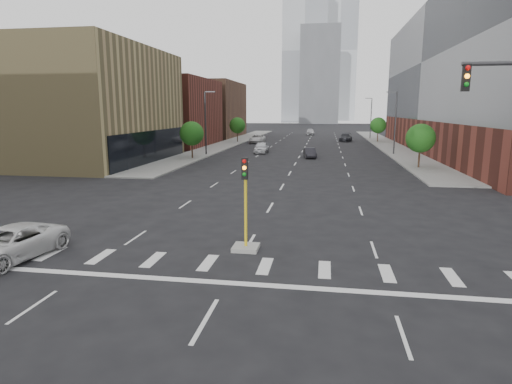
% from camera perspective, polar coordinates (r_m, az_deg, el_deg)
% --- Properties ---
extents(ground, '(400.00, 400.00, 0.00)m').
position_cam_1_polar(ground, '(12.50, -9.46, -20.72)').
color(ground, black).
rests_on(ground, ground).
extents(sidewalk_left_far, '(5.00, 92.00, 0.15)m').
position_cam_1_polar(sidewalk_left_far, '(86.31, -3.27, 6.63)').
color(sidewalk_left_far, gray).
rests_on(sidewalk_left_far, ground).
extents(sidewalk_right_far, '(5.00, 92.00, 0.15)m').
position_cam_1_polar(sidewalk_right_far, '(85.06, 17.00, 6.11)').
color(sidewalk_right_far, gray).
rests_on(sidewalk_right_far, ground).
extents(building_left_mid, '(20.00, 24.00, 14.00)m').
position_cam_1_polar(building_left_mid, '(58.91, -23.04, 10.54)').
color(building_left_mid, '#9C8A58').
rests_on(building_left_mid, ground).
extents(building_left_far_a, '(20.00, 22.00, 12.00)m').
position_cam_1_polar(building_left_far_a, '(82.15, -13.24, 10.29)').
color(building_left_far_a, brown).
rests_on(building_left_far_a, ground).
extents(building_left_far_b, '(20.00, 24.00, 13.00)m').
position_cam_1_polar(building_left_far_b, '(106.67, -7.87, 10.82)').
color(building_left_far_b, brown).
rests_on(building_left_far_b, ground).
extents(building_right_main, '(24.00, 70.00, 22.00)m').
position_cam_1_polar(building_right_main, '(74.82, 30.30, 12.91)').
color(building_right_main, brown).
rests_on(building_right_main, ground).
extents(tower_left, '(22.00, 22.00, 70.00)m').
position_cam_1_polar(tower_left, '(232.09, 6.60, 17.92)').
color(tower_left, '#B2B7BC').
rests_on(tower_left, ground).
extents(tower_right, '(20.00, 20.00, 80.00)m').
position_cam_1_polar(tower_right, '(272.18, 11.02, 17.81)').
color(tower_right, '#B2B7BC').
rests_on(tower_right, ground).
extents(tower_mid, '(18.00, 18.00, 44.00)m').
position_cam_1_polar(tower_mid, '(210.64, 8.50, 15.04)').
color(tower_mid, slate).
rests_on(tower_mid, ground).
extents(median_traffic_signal, '(1.20, 1.20, 4.40)m').
position_cam_1_polar(median_traffic_signal, '(20.12, -1.39, -5.10)').
color(median_traffic_signal, '#999993').
rests_on(median_traffic_signal, ground).
extents(streetlight_right_a, '(1.60, 0.22, 9.07)m').
position_cam_1_polar(streetlight_right_a, '(65.80, 18.03, 9.09)').
color(streetlight_right_a, '#2D2D30').
rests_on(streetlight_right_a, ground).
extents(streetlight_right_b, '(1.60, 0.22, 9.07)m').
position_cam_1_polar(streetlight_right_b, '(100.54, 15.04, 9.71)').
color(streetlight_right_b, '#2D2D30').
rests_on(streetlight_right_b, ground).
extents(streetlight_left, '(1.60, 0.22, 9.07)m').
position_cam_1_polar(streetlight_left, '(62.42, -6.68, 9.47)').
color(streetlight_left, '#2D2D30').
rests_on(streetlight_left, ground).
extents(tree_left_near, '(3.20, 3.20, 4.85)m').
position_cam_1_polar(tree_left_near, '(57.86, -8.57, 7.71)').
color(tree_left_near, '#382619').
rests_on(tree_left_near, ground).
extents(tree_left_far, '(3.20, 3.20, 4.85)m').
position_cam_1_polar(tree_left_far, '(86.90, -2.50, 8.86)').
color(tree_left_far, '#382619').
rests_on(tree_left_far, ground).
extents(tree_right_near, '(3.20, 3.20, 4.85)m').
position_cam_1_polar(tree_right_near, '(51.21, 21.08, 6.70)').
color(tree_right_near, '#382619').
rests_on(tree_right_near, ground).
extents(tree_right_far, '(3.20, 3.20, 4.85)m').
position_cam_1_polar(tree_right_far, '(90.70, 15.98, 8.54)').
color(tree_right_far, '#382619').
rests_on(tree_right_far, ground).
extents(car_near_left, '(2.10, 5.02, 1.70)m').
position_cam_1_polar(car_near_left, '(65.44, 0.72, 5.96)').
color(car_near_left, silver).
rests_on(car_near_left, ground).
extents(car_mid_right, '(2.05, 4.32, 1.37)m').
position_cam_1_polar(car_mid_right, '(59.37, 7.19, 5.20)').
color(car_mid_right, black).
rests_on(car_mid_right, ground).
extents(car_far_left, '(3.04, 6.18, 1.69)m').
position_cam_1_polar(car_far_left, '(85.11, 0.17, 7.11)').
color(car_far_left, silver).
rests_on(car_far_left, ground).
extents(car_deep_right, '(3.10, 5.97, 1.65)m').
position_cam_1_polar(car_deep_right, '(91.66, 11.86, 7.14)').
color(car_deep_right, '#212327').
rests_on(car_deep_right, ground).
extents(car_distant, '(2.18, 5.02, 1.69)m').
position_cam_1_polar(car_distant, '(114.13, 7.25, 8.00)').
color(car_distant, '#B2B3B7').
rests_on(car_distant, ground).
extents(parked_minivan, '(3.12, 5.53, 1.46)m').
position_cam_1_polar(parked_minivan, '(21.80, -29.98, -6.00)').
color(parked_minivan, silver).
rests_on(parked_minivan, ground).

